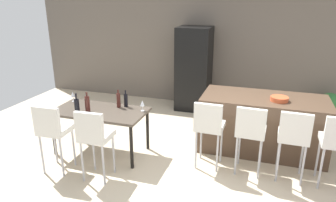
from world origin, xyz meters
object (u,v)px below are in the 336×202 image
wine_bottle_near (118,100)px  wine_bottle_far (77,106)px  kitchen_island (262,124)px  fruit_bowl (279,99)px  refrigerator (194,69)px  potted_plant (329,105)px  wine_glass_end (73,94)px  bar_chair_middle (251,130)px  dining_table (100,114)px  wine_bottle_left (87,104)px  wine_bottle_right (126,100)px  dining_chair_far (94,134)px  wine_glass_middle (142,103)px  dining_chair_near (52,128)px  bar_chair_right (294,135)px  bar_chair_left (209,124)px

wine_bottle_near → wine_bottle_far: wine_bottle_far is taller
kitchen_island → fruit_bowl: 0.55m
wine_bottle_far → refrigerator: size_ratio=0.18×
fruit_bowl → potted_plant: size_ratio=0.43×
kitchen_island → wine_glass_end: bearing=-167.9°
bar_chair_middle → dining_table: (-2.34, -0.07, -0.03)m
wine_bottle_left → wine_bottle_right: size_ratio=1.14×
dining_chair_far → wine_glass_middle: dining_chair_far is taller
bar_chair_middle → wine_bottle_right: 2.03m
dining_chair_near → wine_bottle_left: (0.19, 0.64, 0.17)m
wine_bottle_left → bar_chair_middle: bearing=4.0°
kitchen_island → wine_bottle_far: wine_bottle_far is taller
dining_table → fruit_bowl: bearing=16.4°
dining_chair_near → dining_chair_far: same height
fruit_bowl → potted_plant: 2.10m
dining_table → dining_chair_far: bearing=-65.7°
dining_chair_far → wine_bottle_left: size_ratio=3.32×
dining_chair_far → wine_bottle_near: dining_chair_far is taller
bar_chair_middle → fruit_bowl: 0.86m
dining_chair_far → refrigerator: bearing=79.7°
dining_chair_far → wine_glass_end: (-0.99, 0.99, 0.17)m
wine_bottle_left → wine_glass_end: wine_bottle_left is taller
kitchen_island → wine_bottle_far: bearing=-157.0°
fruit_bowl → bar_chair_right: bearing=-74.6°
dining_chair_far → refrigerator: refrigerator is taller
dining_table → refrigerator: (0.93, 2.53, 0.25)m
bar_chair_right → wine_bottle_left: (-3.05, -0.18, 0.17)m
kitchen_island → wine_bottle_right: 2.29m
dining_table → wine_glass_end: 0.72m
bar_chair_right → bar_chair_left: bearing=-180.0°
refrigerator → fruit_bowl: refrigerator is taller
bar_chair_middle → wine_bottle_near: size_ratio=3.53×
dining_chair_near → wine_bottle_near: 1.13m
wine_bottle_right → potted_plant: size_ratio=0.44×
kitchen_island → wine_bottle_near: 2.40m
wine_bottle_near → wine_bottle_right: bearing=32.8°
refrigerator → potted_plant: (2.82, -0.01, -0.55)m
bar_chair_left → wine_bottle_right: (-1.43, 0.22, 0.15)m
bar_chair_middle → wine_glass_end: size_ratio=6.03×
bar_chair_left → wine_bottle_right: bar_chair_left is taller
dining_chair_far → potted_plant: size_ratio=1.66×
wine_glass_middle → fruit_bowl: (2.04, 0.61, 0.09)m
kitchen_island → bar_chair_right: bearing=-64.0°
bar_chair_left → dining_chair_near: (-2.09, -0.81, 0.00)m
bar_chair_right → wine_glass_end: bearing=177.1°
wine_glass_end → fruit_bowl: size_ratio=0.64×
dining_chair_near → wine_bottle_left: bearing=73.8°
kitchen_island → wine_glass_middle: size_ratio=11.41×
bar_chair_left → refrigerator: (-0.82, 2.47, 0.22)m
bar_chair_middle → dining_chair_far: same height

